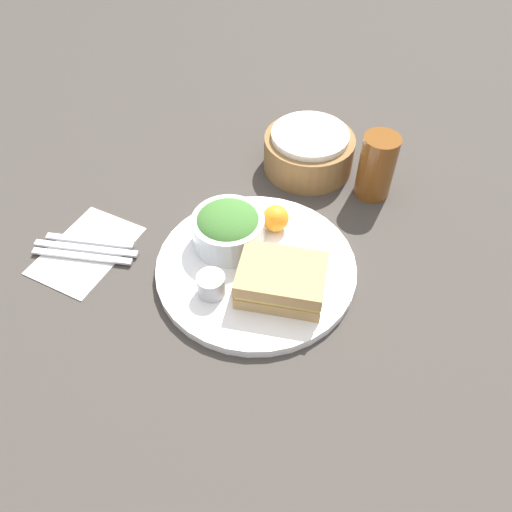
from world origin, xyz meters
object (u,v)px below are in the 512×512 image
at_px(bread_basket, 309,151).
at_px(spoon, 90,241).
at_px(salad_bowl, 228,227).
at_px(drink_glass, 377,166).
at_px(knife, 86,248).
at_px(sandwich, 282,280).
at_px(dressing_cup, 211,285).
at_px(fork, 82,256).
at_px(plate, 256,267).

distance_m(bread_basket, spoon, 0.44).
height_order(salad_bowl, drink_glass, drink_glass).
height_order(salad_bowl, spoon, salad_bowl).
height_order(drink_glass, knife, drink_glass).
height_order(sandwich, dressing_cup, sandwich).
bearing_deg(dressing_cup, bread_basket, 88.93).
bearing_deg(sandwich, knife, -169.85).
distance_m(salad_bowl, knife, 0.25).
relative_size(dressing_cup, knife, 0.24).
xyz_separation_m(bread_basket, spoon, (-0.26, -0.36, -0.03)).
bearing_deg(drink_glass, knife, -136.87).
bearing_deg(bread_basket, dressing_cup, -91.07).
height_order(salad_bowl, bread_basket, salad_bowl).
bearing_deg(sandwich, spoon, -172.80).
distance_m(fork, spoon, 0.04).
height_order(fork, knife, same).
height_order(plate, bread_basket, bread_basket).
relative_size(dressing_cup, fork, 0.26).
bearing_deg(fork, sandwich, 175.03).
xyz_separation_m(plate, bread_basket, (-0.03, 0.29, 0.03)).
height_order(fork, spoon, same).
xyz_separation_m(dressing_cup, bread_basket, (0.01, 0.37, 0.00)).
distance_m(plate, spoon, 0.29).
bearing_deg(dressing_cup, knife, -177.70).
xyz_separation_m(drink_glass, fork, (-0.38, -0.38, -0.06)).
bearing_deg(drink_glass, fork, -135.14).
xyz_separation_m(salad_bowl, bread_basket, (0.03, 0.26, -0.01)).
bearing_deg(bread_basket, sandwich, -74.56).
relative_size(fork, knife, 0.95).
bearing_deg(salad_bowl, knife, -151.85).
relative_size(bread_basket, knife, 0.96).
relative_size(drink_glass, fork, 0.72).
height_order(dressing_cup, bread_basket, bread_basket).
bearing_deg(plate, dressing_cup, -113.68).
distance_m(drink_glass, spoon, 0.53).
bearing_deg(drink_glass, sandwich, -99.40).
distance_m(dressing_cup, fork, 0.24).
xyz_separation_m(sandwich, salad_bowl, (-0.12, 0.05, 0.01)).
bearing_deg(sandwich, bread_basket, 105.44).
relative_size(plate, drink_glass, 2.64).
relative_size(drink_glass, bread_basket, 0.71).
relative_size(bread_basket, spoon, 1.12).
bearing_deg(salad_bowl, fork, -147.76).
bearing_deg(spoon, sandwich, 169.09).
bearing_deg(plate, sandwich, -27.55).
relative_size(dressing_cup, spoon, 0.28).
distance_m(sandwich, spoon, 0.35).
xyz_separation_m(plate, fork, (-0.27, -0.11, -0.00)).
height_order(salad_bowl, knife, salad_bowl).
xyz_separation_m(sandwich, bread_basket, (-0.09, 0.32, -0.00)).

